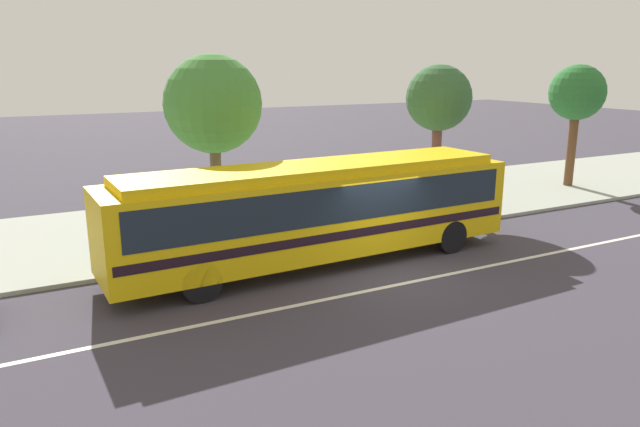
{
  "coord_description": "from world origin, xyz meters",
  "views": [
    {
      "loc": [
        -8.77,
        -12.59,
        5.54
      ],
      "look_at": [
        -0.96,
        2.24,
        1.3
      ],
      "focal_mm": 33.28,
      "sensor_mm": 36.0,
      "label": 1
    }
  ],
  "objects_px": {
    "bus_stop_sign": "(418,179)",
    "street_tree_far_end": "(577,94)",
    "pedestrian_waiting_near_sign": "(415,191)",
    "pedestrian_walking_along_curb": "(130,226)",
    "street_tree_near_stop": "(213,105)",
    "transit_bus": "(318,207)",
    "pedestrian_standing_by_tree": "(407,185)",
    "street_tree_mid_block": "(439,100)"
  },
  "relations": [
    {
      "from": "pedestrian_standing_by_tree",
      "to": "street_tree_far_end",
      "type": "distance_m",
      "value": 10.15
    },
    {
      "from": "street_tree_far_end",
      "to": "street_tree_mid_block",
      "type": "bearing_deg",
      "value": -176.61
    },
    {
      "from": "bus_stop_sign",
      "to": "street_tree_near_stop",
      "type": "relative_size",
      "value": 0.43
    },
    {
      "from": "pedestrian_waiting_near_sign",
      "to": "street_tree_near_stop",
      "type": "height_order",
      "value": "street_tree_near_stop"
    },
    {
      "from": "pedestrian_walking_along_curb",
      "to": "street_tree_far_end",
      "type": "distance_m",
      "value": 20.14
    },
    {
      "from": "street_tree_mid_block",
      "to": "transit_bus",
      "type": "bearing_deg",
      "value": -152.52
    },
    {
      "from": "pedestrian_walking_along_curb",
      "to": "street_tree_near_stop",
      "type": "xyz_separation_m",
      "value": [
        3.19,
        1.88,
        3.16
      ]
    },
    {
      "from": "pedestrian_standing_by_tree",
      "to": "street_tree_far_end",
      "type": "height_order",
      "value": "street_tree_far_end"
    },
    {
      "from": "transit_bus",
      "to": "bus_stop_sign",
      "type": "distance_m",
      "value": 5.26
    },
    {
      "from": "pedestrian_standing_by_tree",
      "to": "street_tree_near_stop",
      "type": "relative_size",
      "value": 0.3
    },
    {
      "from": "bus_stop_sign",
      "to": "street_tree_far_end",
      "type": "relative_size",
      "value": 0.45
    },
    {
      "from": "bus_stop_sign",
      "to": "pedestrian_waiting_near_sign",
      "type": "bearing_deg",
      "value": 63.58
    },
    {
      "from": "pedestrian_waiting_near_sign",
      "to": "bus_stop_sign",
      "type": "relative_size",
      "value": 0.71
    },
    {
      "from": "pedestrian_walking_along_curb",
      "to": "bus_stop_sign",
      "type": "distance_m",
      "value": 9.62
    },
    {
      "from": "transit_bus",
      "to": "bus_stop_sign",
      "type": "xyz_separation_m",
      "value": [
        4.9,
        1.91,
        0.03
      ]
    },
    {
      "from": "pedestrian_waiting_near_sign",
      "to": "street_tree_near_stop",
      "type": "xyz_separation_m",
      "value": [
        -6.65,
        1.99,
        3.11
      ]
    },
    {
      "from": "street_tree_mid_block",
      "to": "bus_stop_sign",
      "type": "bearing_deg",
      "value": -140.6
    },
    {
      "from": "street_tree_mid_block",
      "to": "street_tree_far_end",
      "type": "bearing_deg",
      "value": 3.39
    },
    {
      "from": "bus_stop_sign",
      "to": "transit_bus",
      "type": "bearing_deg",
      "value": -158.7
    },
    {
      "from": "street_tree_mid_block",
      "to": "street_tree_far_end",
      "type": "height_order",
      "value": "street_tree_mid_block"
    },
    {
      "from": "transit_bus",
      "to": "pedestrian_waiting_near_sign",
      "type": "relative_size",
      "value": 6.83
    },
    {
      "from": "pedestrian_standing_by_tree",
      "to": "street_tree_near_stop",
      "type": "xyz_separation_m",
      "value": [
        -7.0,
        1.0,
        3.11
      ]
    },
    {
      "from": "pedestrian_walking_along_curb",
      "to": "pedestrian_waiting_near_sign",
      "type": "bearing_deg",
      "value": -0.62
    },
    {
      "from": "pedestrian_walking_along_curb",
      "to": "street_tree_near_stop",
      "type": "relative_size",
      "value": 0.29
    },
    {
      "from": "pedestrian_waiting_near_sign",
      "to": "street_tree_mid_block",
      "type": "xyz_separation_m",
      "value": [
        1.86,
        1.22,
        3.09
      ]
    },
    {
      "from": "street_tree_near_stop",
      "to": "street_tree_far_end",
      "type": "distance_m",
      "value": 16.64
    },
    {
      "from": "pedestrian_walking_along_curb",
      "to": "street_tree_far_end",
      "type": "relative_size",
      "value": 0.31
    },
    {
      "from": "transit_bus",
      "to": "pedestrian_walking_along_curb",
      "type": "xyz_separation_m",
      "value": [
        -4.68,
        2.54,
        -0.58
      ]
    },
    {
      "from": "pedestrian_waiting_near_sign",
      "to": "pedestrian_standing_by_tree",
      "type": "distance_m",
      "value": 1.05
    },
    {
      "from": "street_tree_near_stop",
      "to": "street_tree_mid_block",
      "type": "xyz_separation_m",
      "value": [
        8.51,
        -0.77,
        -0.03
      ]
    },
    {
      "from": "pedestrian_walking_along_curb",
      "to": "street_tree_mid_block",
      "type": "xyz_separation_m",
      "value": [
        11.7,
        1.11,
        3.13
      ]
    },
    {
      "from": "transit_bus",
      "to": "pedestrian_standing_by_tree",
      "type": "relative_size",
      "value": 6.81
    },
    {
      "from": "pedestrian_waiting_near_sign",
      "to": "street_tree_far_end",
      "type": "distance_m",
      "value": 10.6
    },
    {
      "from": "pedestrian_walking_along_curb",
      "to": "street_tree_far_end",
      "type": "xyz_separation_m",
      "value": [
        19.84,
        1.59,
        3.13
      ]
    },
    {
      "from": "pedestrian_walking_along_curb",
      "to": "street_tree_mid_block",
      "type": "height_order",
      "value": "street_tree_mid_block"
    },
    {
      "from": "pedestrian_walking_along_curb",
      "to": "pedestrian_standing_by_tree",
      "type": "bearing_deg",
      "value": 4.93
    },
    {
      "from": "bus_stop_sign",
      "to": "street_tree_far_end",
      "type": "xyz_separation_m",
      "value": [
        10.25,
        2.22,
        2.53
      ]
    },
    {
      "from": "pedestrian_walking_along_curb",
      "to": "pedestrian_standing_by_tree",
      "type": "height_order",
      "value": "pedestrian_standing_by_tree"
    },
    {
      "from": "transit_bus",
      "to": "street_tree_mid_block",
      "type": "bearing_deg",
      "value": 27.48
    },
    {
      "from": "pedestrian_waiting_near_sign",
      "to": "pedestrian_walking_along_curb",
      "type": "xyz_separation_m",
      "value": [
        -9.84,
        0.11,
        -0.05
      ]
    },
    {
      "from": "transit_bus",
      "to": "pedestrian_standing_by_tree",
      "type": "bearing_deg",
      "value": 31.81
    },
    {
      "from": "bus_stop_sign",
      "to": "street_tree_mid_block",
      "type": "xyz_separation_m",
      "value": [
        2.12,
        1.74,
        2.53
      ]
    }
  ]
}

